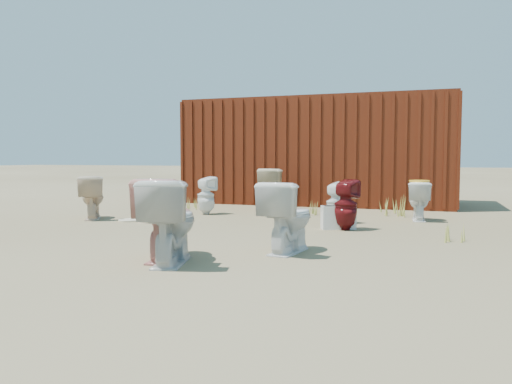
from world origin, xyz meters
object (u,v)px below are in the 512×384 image
(toilet_front_c, at_px, (170,222))
(toilet_back_beige_left, at_px, (92,197))
(toilet_front_maroon, at_px, (346,205))
(toilet_back_yellowlid, at_px, (419,201))
(shipping_container, at_px, (319,152))
(toilet_back_beige_right, at_px, (278,190))
(toilet_front_e, at_px, (288,217))
(toilet_back_e, at_px, (336,203))
(loose_tank, at_px, (338,217))
(toilet_back_a, at_px, (206,196))
(toilet_front_pink, at_px, (167,219))

(toilet_front_c, xyz_separation_m, toilet_back_beige_left, (-3.07, 2.80, -0.05))
(toilet_front_maroon, xyz_separation_m, toilet_back_yellowlid, (0.99, 1.53, -0.04))
(shipping_container, relative_size, toilet_back_beige_right, 7.05)
(toilet_front_maroon, distance_m, toilet_back_yellowlid, 1.83)
(toilet_front_e, height_order, toilet_back_e, toilet_front_e)
(shipping_container, height_order, loose_tank, shipping_container)
(shipping_container, height_order, toilet_back_a, shipping_container)
(toilet_front_e, distance_m, toilet_back_beige_right, 4.26)
(toilet_front_c, xyz_separation_m, toilet_back_e, (1.05, 3.57, -0.09))
(toilet_front_maroon, xyz_separation_m, toilet_back_beige_right, (-1.67, 2.11, 0.05))
(shipping_container, distance_m, toilet_back_e, 3.91)
(toilet_front_c, bearing_deg, toilet_front_maroon, -128.33)
(toilet_front_c, height_order, toilet_back_yellowlid, toilet_front_c)
(toilet_back_a, relative_size, toilet_back_e, 1.05)
(toilet_front_e, bearing_deg, loose_tank, -87.92)
(toilet_front_pink, height_order, loose_tank, toilet_front_pink)
(toilet_front_maroon, xyz_separation_m, toilet_back_e, (-0.26, 0.67, -0.03))
(toilet_back_a, relative_size, loose_tank, 1.42)
(toilet_back_beige_right, relative_size, toilet_back_yellowlid, 1.29)
(toilet_back_beige_right, bearing_deg, toilet_back_yellowlid, -178.71)
(toilet_front_c, bearing_deg, toilet_front_e, -149.15)
(toilet_back_yellowlid, relative_size, loose_tank, 1.32)
(toilet_front_pink, bearing_deg, shipping_container, -101.19)
(toilet_back_a, distance_m, toilet_back_beige_left, 2.04)
(toilet_front_e, bearing_deg, shipping_container, -72.67)
(toilet_front_pink, xyz_separation_m, toilet_front_maroon, (1.45, 2.72, -0.06))
(toilet_front_pink, distance_m, toilet_front_maroon, 3.08)
(toilet_back_beige_left, bearing_deg, shipping_container, -157.37)
(toilet_back_beige_right, relative_size, loose_tank, 1.70)
(shipping_container, height_order, toilet_front_c, shipping_container)
(toilet_front_c, height_order, toilet_front_e, toilet_front_c)
(toilet_back_e, bearing_deg, toilet_front_c, 102.97)
(toilet_front_e, bearing_deg, toilet_front_pink, 43.83)
(toilet_front_e, bearing_deg, toilet_front_maroon, -91.52)
(shipping_container, relative_size, toilet_front_c, 7.04)
(toilet_front_maroon, distance_m, toilet_back_a, 3.03)
(toilet_front_e, distance_m, toilet_back_yellowlid, 3.72)
(toilet_front_pink, bearing_deg, loose_tank, -125.65)
(toilet_back_beige_left, distance_m, toilet_back_e, 4.19)
(toilet_back_beige_left, height_order, toilet_back_beige_right, toilet_back_beige_right)
(toilet_front_c, bearing_deg, toilet_front_pink, -65.65)
(shipping_container, distance_m, toilet_front_e, 6.40)
(toilet_back_beige_left, relative_size, toilet_back_e, 1.10)
(toilet_front_e, relative_size, toilet_back_a, 1.13)
(toilet_front_e, relative_size, loose_tank, 1.60)
(toilet_front_c, bearing_deg, toilet_back_beige_right, -99.95)
(toilet_front_e, xyz_separation_m, toilet_back_beige_right, (-1.32, 4.05, 0.03))
(shipping_container, bearing_deg, toilet_front_e, -81.32)
(toilet_back_beige_right, height_order, toilet_back_e, toilet_back_beige_right)
(toilet_back_a, distance_m, toilet_back_beige_right, 1.47)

